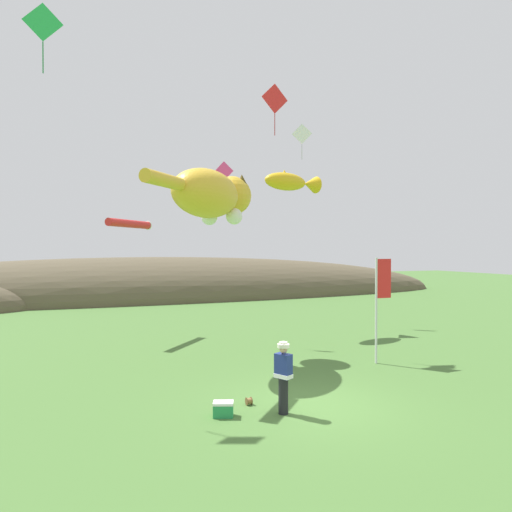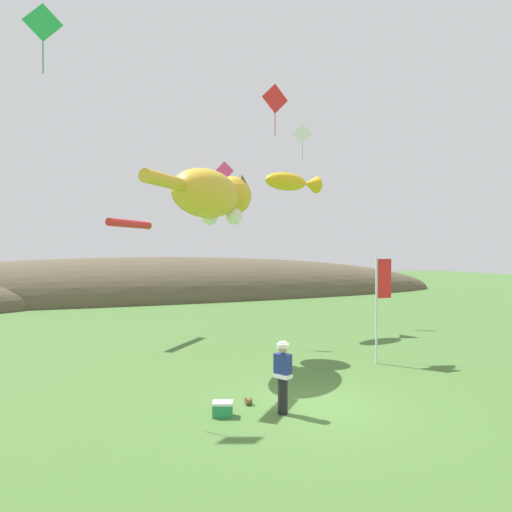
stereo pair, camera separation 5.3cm
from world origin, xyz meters
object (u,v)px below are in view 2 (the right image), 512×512
picnic_cooler (223,409)px  kite_diamond_green (43,23)px  kite_diamond_white (303,134)px  kite_giant_cat (212,195)px  kite_tube_streamer (131,224)px  kite_diamond_red (275,99)px  festival_banner_pole (380,294)px  kite_fish_windsock (292,182)px  kite_spool (248,401)px  kite_diamond_pink (224,172)px  festival_attendant (283,375)px

picnic_cooler → kite_diamond_green: bearing=137.7°
kite_diamond_white → kite_giant_cat: bearing=-134.6°
kite_tube_streamer → kite_diamond_green: size_ratio=1.34×
kite_tube_streamer → kite_diamond_red: size_ratio=1.24×
picnic_cooler → festival_banner_pole: size_ratio=0.15×
kite_diamond_red → picnic_cooler: bearing=-122.4°
kite_diamond_red → kite_diamond_green: kite_diamond_green is taller
kite_fish_windsock → kite_diamond_green: 12.77m
kite_spool → kite_tube_streamer: bearing=100.0°
picnic_cooler → festival_banner_pole: bearing=23.8°
kite_giant_cat → kite_diamond_pink: 4.37m
festival_banner_pole → kite_tube_streamer: size_ratio=1.41×
kite_spool → kite_fish_windsock: (5.73, 9.40, 7.30)m
festival_attendant → kite_diamond_green: kite_diamond_green is taller
picnic_cooler → kite_diamond_pink: bearing=72.6°
festival_banner_pole → kite_diamond_red: (-2.40, 3.88, 7.82)m
kite_diamond_white → kite_diamond_red: bearing=-125.7°
kite_diamond_red → kite_diamond_white: (4.34, 6.05, 0.38)m
festival_banner_pole → kite_tube_streamer: (-7.78, 8.28, 2.78)m
kite_fish_windsock → kite_diamond_green: size_ratio=1.70×
kite_fish_windsock → kite_diamond_white: (2.10, 2.96, 3.26)m
festival_banner_pole → kite_diamond_green: size_ratio=1.89×
festival_banner_pole → kite_diamond_pink: 8.86m
festival_attendant → kite_diamond_red: kite_diamond_red is taller
picnic_cooler → festival_attendant: bearing=-14.0°
kite_diamond_white → kite_spool: bearing=-122.4°
kite_diamond_pink → kite_diamond_white: bearing=33.0°
picnic_cooler → kite_fish_windsock: bearing=56.4°
festival_attendant → kite_giant_cat: kite_giant_cat is taller
festival_attendant → kite_diamond_red: 12.15m
picnic_cooler → festival_banner_pole: festival_banner_pole is taller
kite_spool → kite_diamond_white: 18.05m
kite_diamond_green → festival_attendant: bearing=-36.5°
kite_diamond_pink → kite_diamond_green: kite_diamond_green is taller
festival_attendant → kite_tube_streamer: size_ratio=0.67×
kite_giant_cat → festival_attendant: bearing=-88.1°
kite_giant_cat → kite_diamond_green: kite_diamond_green is taller
festival_banner_pole → kite_fish_windsock: size_ratio=1.11×
kite_diamond_green → kite_tube_streamer: bearing=67.2°
kite_giant_cat → kite_spool: bearing=-94.5°
festival_banner_pole → kite_diamond_green: kite_diamond_green is taller
kite_diamond_pink → festival_attendant: bearing=-98.5°
picnic_cooler → kite_diamond_green: (-4.16, 3.79, 10.29)m
festival_attendant → kite_diamond_pink: size_ratio=0.99×
picnic_cooler → kite_diamond_pink: kite_diamond_pink is taller
kite_giant_cat → kite_diamond_green: (-5.40, -1.55, 4.47)m
kite_fish_windsock → kite_tube_streamer: kite_fish_windsock is taller
kite_tube_streamer → kite_fish_windsock: bearing=-9.8°
kite_tube_streamer → kite_diamond_green: (-3.14, -7.48, 5.22)m
picnic_cooler → kite_fish_windsock: (6.60, 9.94, 7.22)m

